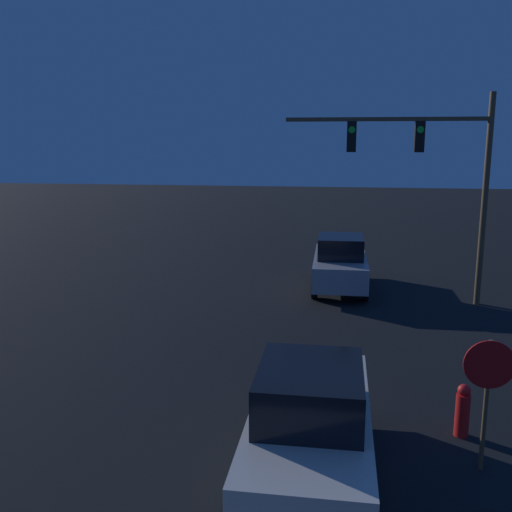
% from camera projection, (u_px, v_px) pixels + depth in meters
% --- Properties ---
extents(car_near, '(1.76, 4.42, 1.83)m').
position_uv_depth(car_near, '(310.00, 424.00, 8.27)').
color(car_near, beige).
rests_on(car_near, ground_plane).
extents(car_far, '(1.80, 4.43, 1.83)m').
position_uv_depth(car_far, '(340.00, 263.00, 19.03)').
color(car_far, '#99999E').
rests_on(car_far, ground_plane).
extents(traffic_signal_mast, '(6.01, 0.30, 6.29)m').
position_uv_depth(traffic_signal_mast, '(432.00, 164.00, 16.85)').
color(traffic_signal_mast, brown).
rests_on(traffic_signal_mast, ground_plane).
extents(stop_sign, '(0.75, 0.07, 2.08)m').
position_uv_depth(stop_sign, '(488.00, 381.00, 8.41)').
color(stop_sign, brown).
rests_on(stop_sign, ground_plane).
extents(fire_hydrant, '(0.24, 0.24, 0.93)m').
position_uv_depth(fire_hydrant, '(463.00, 410.00, 9.61)').
color(fire_hydrant, red).
rests_on(fire_hydrant, ground_plane).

